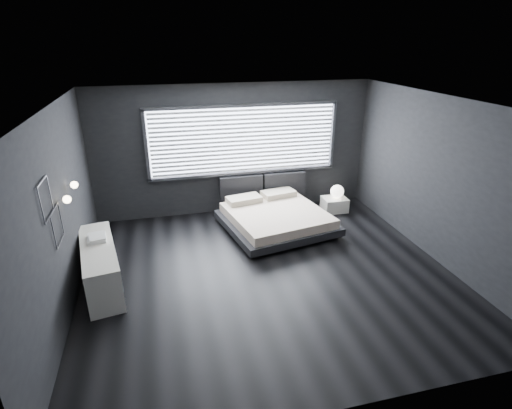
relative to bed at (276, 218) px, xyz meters
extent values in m
plane|color=black|center=(-0.60, -1.59, -0.24)|extent=(6.00, 6.00, 0.00)
plane|color=white|center=(-0.60, -1.59, 2.56)|extent=(6.00, 6.00, 0.00)
cube|color=black|center=(-0.60, 1.16, 1.16)|extent=(6.00, 0.04, 2.80)
cube|color=black|center=(-0.60, -4.34, 1.16)|extent=(6.00, 0.04, 2.80)
cube|color=black|center=(-3.60, -1.59, 1.16)|extent=(0.04, 5.50, 2.80)
cube|color=black|center=(2.40, -1.59, 1.16)|extent=(0.04, 5.50, 2.80)
cube|color=white|center=(-0.40, 1.14, 1.37)|extent=(4.00, 0.02, 1.38)
cube|color=#47474C|center=(-2.44, 1.11, 1.37)|extent=(0.06, 0.08, 1.48)
cube|color=#47474C|center=(1.64, 1.11, 1.37)|extent=(0.06, 0.08, 1.48)
cube|color=#47474C|center=(-0.40, 1.11, 2.10)|extent=(4.14, 0.08, 0.06)
cube|color=#47474C|center=(-0.40, 1.11, 0.64)|extent=(4.14, 0.08, 0.06)
cube|color=silver|center=(-0.40, 1.08, 1.37)|extent=(3.94, 0.03, 1.32)
cube|color=black|center=(-0.49, 1.05, 0.33)|extent=(0.96, 0.16, 0.52)
cube|color=black|center=(0.51, 1.05, 0.33)|extent=(0.96, 0.16, 0.52)
cylinder|color=silver|center=(-3.55, -1.54, 1.36)|extent=(0.10, 0.02, 0.02)
sphere|color=#FFE5B7|center=(-3.48, -1.54, 1.36)|extent=(0.11, 0.11, 0.11)
cylinder|color=silver|center=(-3.55, -0.94, 1.36)|extent=(0.10, 0.02, 0.02)
sphere|color=#FFE5B7|center=(-3.48, -0.94, 1.36)|extent=(0.11, 0.11, 0.11)
cube|color=#47474C|center=(-3.57, -2.14, 1.84)|extent=(0.01, 0.46, 0.02)
cube|color=#47474C|center=(-3.57, -2.14, 1.38)|extent=(0.01, 0.46, 0.02)
cube|color=#47474C|center=(-3.57, -1.91, 1.61)|extent=(0.01, 0.02, 0.46)
cube|color=#47474C|center=(-3.57, -2.37, 1.61)|extent=(0.01, 0.02, 0.46)
cube|color=#47474C|center=(-3.57, -1.89, 1.37)|extent=(0.01, 0.46, 0.02)
cube|color=#47474C|center=(-3.57, -1.89, 0.91)|extent=(0.01, 0.46, 0.02)
cube|color=#47474C|center=(-3.57, -1.66, 1.14)|extent=(0.01, 0.02, 0.46)
cube|color=#47474C|center=(-3.57, -2.12, 1.14)|extent=(0.01, 0.02, 0.46)
cube|color=black|center=(-0.70, -0.97, -0.21)|extent=(0.13, 0.13, 0.07)
cube|color=black|center=(1.01, -0.64, -0.21)|extent=(0.13, 0.13, 0.07)
cube|color=black|center=(-1.00, 0.57, -0.21)|extent=(0.13, 0.13, 0.07)
cube|color=black|center=(0.72, 0.90, -0.21)|extent=(0.13, 0.13, 0.07)
cube|color=black|center=(0.01, -0.04, -0.10)|extent=(2.35, 2.28, 0.15)
cube|color=beige|center=(0.01, -0.04, 0.07)|extent=(2.11, 2.11, 0.18)
cube|color=beige|center=(-0.53, 0.59, 0.22)|extent=(0.78, 0.51, 0.12)
cube|color=beige|center=(0.28, 0.75, 0.22)|extent=(0.78, 0.51, 0.12)
cube|color=white|center=(1.55, 0.55, -0.09)|extent=(0.54, 0.45, 0.31)
sphere|color=white|center=(1.60, 0.56, 0.21)|extent=(0.30, 0.30, 0.30)
cube|color=white|center=(-3.25, -1.28, 0.11)|extent=(0.78, 1.81, 0.70)
cube|color=#47474C|center=(-3.01, -1.24, 0.11)|extent=(0.31, 1.71, 0.68)
cube|color=white|center=(-3.28, -1.05, 0.48)|extent=(0.32, 0.40, 0.04)
cube|color=white|center=(-3.27, -1.07, 0.52)|extent=(0.30, 0.37, 0.03)
camera|label=1|loc=(-2.18, -7.09, 3.43)|focal=28.00mm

